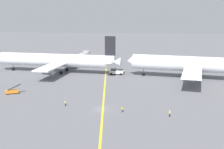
{
  "coord_description": "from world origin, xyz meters",
  "views": [
    {
      "loc": [
        12.59,
        -74.65,
        25.45
      ],
      "look_at": [
        -0.73,
        26.43,
        4.0
      ],
      "focal_mm": 47.21,
      "sensor_mm": 36.0,
      "label": 1
    }
  ],
  "objects": [
    {
      "name": "ground_plane",
      "position": [
        0.0,
        0.0,
        0.0
      ],
      "size": [
        600.0,
        600.0,
        0.0
      ],
      "primitive_type": "plane",
      "color": "slate"
    },
    {
      "name": "airliner_being_pushed",
      "position": [
        27.49,
        41.56,
        5.76
      ],
      "size": [
        49.05,
        48.73,
        15.88
      ],
      "color": "white",
      "rests_on": "ground"
    },
    {
      "name": "airliner_at_gate_left",
      "position": [
        -27.32,
        46.43,
        5.34
      ],
      "size": [
        57.21,
        42.79,
        16.09
      ],
      "color": "white",
      "rests_on": "ground"
    },
    {
      "name": "ground_crew_wing_walker_right",
      "position": [
        17.73,
        -3.65,
        0.88
      ],
      "size": [
        0.5,
        0.36,
        1.69
      ],
      "color": "black",
      "rests_on": "ground"
    },
    {
      "name": "gse_belt_loader_portside",
      "position": [
        -31.08,
        11.42,
        0.83
      ],
      "size": [
        4.98,
        3.32,
        3.02
      ],
      "color": "orange",
      "rests_on": "ground"
    },
    {
      "name": "jet_bridge",
      "position": [
        -21.11,
        68.73,
        4.27
      ],
      "size": [
        5.16,
        18.44,
        6.05
      ],
      "color": "#B7B7BC",
      "rests_on": "ground"
    },
    {
      "name": "taxiway_stripe",
      "position": [
        -1.11,
        10.0,
        0.0
      ],
      "size": [
        16.75,
        118.96,
        0.01
      ],
      "primitive_type": "cube",
      "rotation": [
        0.0,
        0.0,
        0.14
      ],
      "color": "yellow",
      "rests_on": "ground"
    },
    {
      "name": "ground_crew_ramp_agent_by_cones",
      "position": [
        5.69,
        -1.8,
        0.81
      ],
      "size": [
        0.36,
        0.36,
        1.57
      ],
      "color": "#2D3351",
      "rests_on": "ground"
    },
    {
      "name": "ground_crew_marshaller_foreground",
      "position": [
        -10.58,
        1.44,
        0.8
      ],
      "size": [
        0.36,
        0.36,
        1.56
      ],
      "color": "black",
      "rests_on": "ground"
    },
    {
      "name": "pushback_tug",
      "position": [
        -1.48,
        45.88,
        1.18
      ],
      "size": [
        8.98,
        3.66,
        2.8
      ],
      "color": "white",
      "rests_on": "ground"
    }
  ]
}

